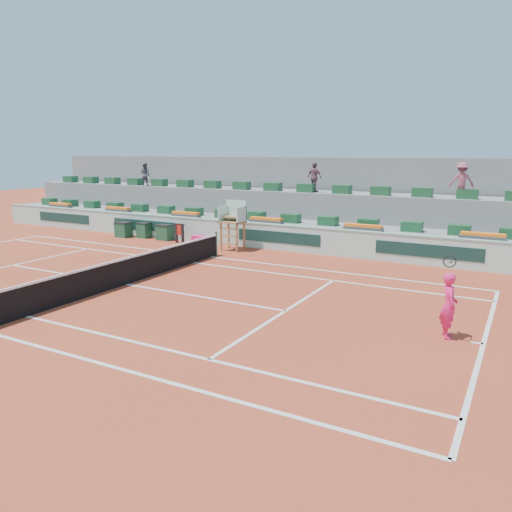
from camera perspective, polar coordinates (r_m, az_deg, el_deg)
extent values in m
plane|color=maroon|center=(18.72, -14.59, -3.16)|extent=(90.00, 90.00, 0.00)
cube|color=gray|center=(27.18, 0.95, 3.12)|extent=(36.00, 4.00, 1.20)
cube|color=gray|center=(28.50, 2.47, 4.94)|extent=(36.00, 2.40, 2.60)
cube|color=gray|center=(29.84, 3.86, 6.97)|extent=(36.00, 0.40, 4.40)
cube|color=#F7206E|center=(26.29, -6.36, 1.87)|extent=(0.91, 0.40, 0.40)
imported|color=#4D4E5A|center=(32.58, -12.56, 9.10)|extent=(0.74, 0.61, 1.43)
imported|color=#744D59|center=(26.95, 6.70, 8.93)|extent=(1.00, 0.65, 1.58)
imported|color=#924954|center=(24.85, 22.45, 7.97)|extent=(1.18, 0.83, 1.65)
cube|color=silver|center=(13.89, 24.56, -9.13)|extent=(0.12, 10.97, 0.01)
cube|color=silver|center=(22.88, -5.17, -0.10)|extent=(23.77, 0.12, 0.01)
cube|color=silver|center=(16.12, -24.69, -6.29)|extent=(23.77, 0.12, 0.01)
cube|color=silver|center=(21.79, -7.18, -0.75)|extent=(23.77, 0.12, 0.01)
cube|color=silver|center=(23.50, -26.05, -0.96)|extent=(0.12, 8.23, 0.01)
cube|color=silver|center=(15.18, 3.40, -6.28)|extent=(0.12, 8.23, 0.01)
cube|color=silver|center=(18.72, -14.60, -3.15)|extent=(12.80, 0.12, 0.01)
cube|color=silver|center=(13.90, 23.94, -9.06)|extent=(0.30, 0.12, 0.01)
cube|color=black|center=(18.61, -14.67, -1.79)|extent=(0.03, 11.87, 0.92)
cube|color=white|center=(18.50, -14.75, -0.30)|extent=(0.06, 11.87, 0.07)
cylinder|color=#204C3B|center=(23.14, -4.58, 1.42)|extent=(0.10, 0.10, 1.10)
cube|color=#ACD9C7|center=(25.28, -1.38, 2.46)|extent=(36.00, 0.30, 1.20)
cube|color=#7AA491|center=(25.19, -1.39, 3.87)|extent=(36.00, 0.34, 0.06)
cube|color=#12322B|center=(33.58, -21.13, 4.09)|extent=(4.40, 0.02, 0.56)
cube|color=#12322B|center=(28.94, -12.76, 3.46)|extent=(4.40, 0.02, 0.56)
cube|color=#12322B|center=(24.20, 2.52, 2.15)|extent=(4.40, 0.02, 0.56)
cube|color=#12322B|center=(22.06, 19.04, 0.55)|extent=(4.40, 0.02, 0.56)
cube|color=#946438|center=(24.28, -4.02, 2.22)|extent=(0.08, 0.08, 1.35)
cube|color=#946438|center=(23.81, -2.20, 2.05)|extent=(0.08, 0.08, 1.35)
cube|color=#946438|center=(24.87, -3.15, 2.46)|extent=(0.08, 0.08, 1.35)
cube|color=#946438|center=(24.41, -1.36, 2.30)|extent=(0.08, 0.08, 1.35)
cube|color=#946438|center=(24.23, -2.70, 3.93)|extent=(1.10, 0.90, 0.08)
cube|color=#ACD9C7|center=(24.49, -2.25, 5.22)|extent=(1.10, 0.08, 1.00)
cube|color=#ACD9C7|center=(24.46, -3.75, 4.84)|extent=(0.06, 0.90, 0.80)
cube|color=#ACD9C7|center=(23.92, -1.65, 4.70)|extent=(0.06, 0.90, 0.80)
cube|color=#946438|center=(24.28, -2.59, 4.52)|extent=(0.80, 0.60, 0.08)
cube|color=#946438|center=(24.10, -3.11, 1.38)|extent=(0.90, 0.08, 0.06)
cube|color=#946438|center=(24.03, -3.12, 2.31)|extent=(0.90, 0.08, 0.06)
cube|color=#946438|center=(23.98, -3.13, 3.14)|extent=(0.90, 0.08, 0.06)
cube|color=#194D29|center=(36.73, -22.53, 5.79)|extent=(0.90, 0.60, 0.44)
cube|color=#194D29|center=(35.19, -20.47, 5.72)|extent=(0.90, 0.60, 0.44)
cube|color=#194D29|center=(33.71, -18.23, 5.63)|extent=(0.90, 0.60, 0.44)
cube|color=#194D29|center=(32.28, -15.79, 5.53)|extent=(0.90, 0.60, 0.44)
cube|color=#194D29|center=(30.92, -13.13, 5.41)|extent=(0.90, 0.60, 0.44)
cube|color=#194D29|center=(29.62, -10.23, 5.26)|extent=(0.90, 0.60, 0.44)
cube|color=#194D29|center=(28.41, -7.08, 5.08)|extent=(0.90, 0.60, 0.44)
cube|color=#194D29|center=(27.30, -3.66, 4.87)|extent=(0.90, 0.60, 0.44)
cube|color=#194D29|center=(26.28, 0.04, 4.63)|extent=(0.90, 0.60, 0.44)
cube|color=#194D29|center=(25.39, 4.01, 4.34)|extent=(0.90, 0.60, 0.44)
cube|color=#194D29|center=(24.62, 8.24, 4.02)|extent=(0.90, 0.60, 0.44)
cube|color=#194D29|center=(24.00, 12.72, 3.65)|extent=(0.90, 0.60, 0.44)
cube|color=#194D29|center=(23.53, 17.40, 3.24)|extent=(0.90, 0.60, 0.44)
cube|color=#194D29|center=(23.23, 22.23, 2.79)|extent=(0.90, 0.60, 0.44)
cube|color=#194D29|center=(23.09, 27.15, 2.31)|extent=(0.90, 0.60, 0.44)
cube|color=#194D29|center=(37.84, -20.44, 8.23)|extent=(0.90, 0.60, 0.44)
cube|color=#194D29|center=(36.36, -18.35, 8.25)|extent=(0.90, 0.60, 0.44)
cube|color=#194D29|center=(34.92, -16.09, 8.27)|extent=(0.90, 0.60, 0.44)
cube|color=#194D29|center=(33.54, -13.63, 8.27)|extent=(0.90, 0.60, 0.44)
cube|color=#194D29|center=(32.23, -10.98, 8.25)|extent=(0.90, 0.60, 0.44)
cube|color=#194D29|center=(31.00, -8.10, 8.21)|extent=(0.90, 0.60, 0.44)
cube|color=#194D29|center=(29.84, -4.99, 8.15)|extent=(0.90, 0.60, 0.44)
cube|color=#194D29|center=(28.78, -1.64, 8.05)|extent=(0.90, 0.60, 0.44)
cube|color=#194D29|center=(27.82, 1.94, 7.92)|extent=(0.90, 0.60, 0.44)
cube|color=#194D29|center=(26.98, 5.77, 7.74)|extent=(0.90, 0.60, 0.44)
cube|color=#194D29|center=(26.26, 9.82, 7.52)|extent=(0.90, 0.60, 0.44)
cube|color=#194D29|center=(25.68, 14.07, 7.25)|extent=(0.90, 0.60, 0.44)
cube|color=#194D29|center=(25.24, 18.48, 6.92)|extent=(0.90, 0.60, 0.44)
cube|color=#194D29|center=(24.95, 23.02, 6.54)|extent=(0.90, 0.60, 0.44)
cube|color=#464646|center=(34.69, -21.45, 5.34)|extent=(1.80, 0.36, 0.16)
cube|color=orange|center=(34.68, -21.47, 5.57)|extent=(1.70, 0.32, 0.12)
cube|color=#464646|center=(31.03, -15.48, 5.05)|extent=(1.80, 0.36, 0.16)
cube|color=orange|center=(31.02, -15.50, 5.31)|extent=(1.70, 0.32, 0.12)
cube|color=#464646|center=(27.79, -8.04, 4.61)|extent=(1.80, 0.36, 0.16)
cube|color=orange|center=(27.77, -8.04, 4.90)|extent=(1.70, 0.32, 0.12)
cube|color=#464646|center=(25.13, 1.16, 3.97)|extent=(1.80, 0.36, 0.16)
cube|color=orange|center=(25.12, 1.16, 4.29)|extent=(1.70, 0.32, 0.12)
cube|color=#464646|center=(23.26, 12.15, 3.07)|extent=(1.80, 0.36, 0.16)
cube|color=orange|center=(23.24, 12.16, 3.41)|extent=(1.70, 0.32, 0.12)
cube|color=#464646|center=(22.37, 24.49, 1.92)|extent=(1.80, 0.36, 0.16)
cube|color=orange|center=(22.35, 24.52, 2.27)|extent=(1.70, 0.32, 0.12)
cube|color=#18492D|center=(27.61, -10.34, 2.65)|extent=(0.79, 0.68, 0.80)
cube|color=black|center=(27.55, -10.38, 3.51)|extent=(0.84, 0.73, 0.04)
cube|color=#18492D|center=(28.57, -12.69, 2.85)|extent=(0.65, 0.56, 0.80)
cube|color=black|center=(28.50, -12.73, 3.69)|extent=(0.69, 0.60, 0.04)
cube|color=#18492D|center=(29.08, -14.90, 2.90)|extent=(0.78, 0.67, 0.80)
cube|color=black|center=(29.02, -14.94, 3.72)|extent=(0.82, 0.71, 0.04)
cube|color=black|center=(26.64, -9.07, 2.58)|extent=(0.11, 0.11, 1.00)
cube|color=black|center=(26.40, -8.39, 2.51)|extent=(0.11, 0.11, 1.00)
cube|color=black|center=(26.44, -8.76, 3.61)|extent=(0.65, 0.09, 0.06)
cube|color=red|center=(26.47, -8.77, 2.97)|extent=(0.48, 0.04, 0.56)
imported|color=#F7206E|center=(13.76, 21.17, -5.29)|extent=(0.62, 0.74, 1.72)
cylinder|color=black|center=(13.18, 21.37, -0.69)|extent=(0.03, 0.35, 0.09)
torus|color=black|center=(12.95, 21.26, -0.57)|extent=(0.31, 0.08, 0.31)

